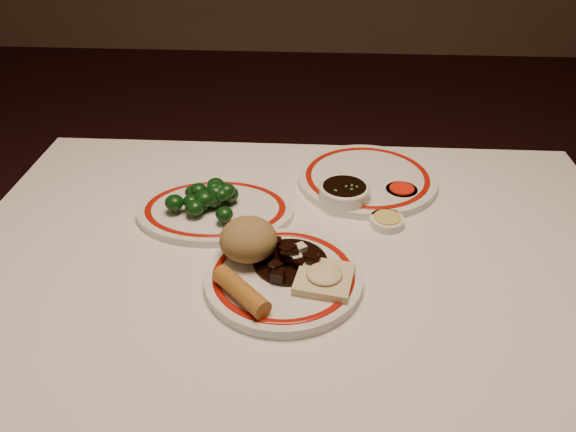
# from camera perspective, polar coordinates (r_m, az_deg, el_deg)

# --- Properties ---
(dining_table) EXTENTS (1.20, 0.90, 0.75)m
(dining_table) POSITION_cam_1_polar(r_m,az_deg,el_deg) (1.02, 0.86, -8.90)
(dining_table) COLOR white
(dining_table) RESTS_ON ground
(main_plate) EXTENTS (0.31, 0.31, 0.02)m
(main_plate) POSITION_cam_1_polar(r_m,az_deg,el_deg) (0.91, -0.46, -6.28)
(main_plate) COLOR silver
(main_plate) RESTS_ON dining_table
(rice_mound) EXTENTS (0.10, 0.10, 0.07)m
(rice_mound) POSITION_cam_1_polar(r_m,az_deg,el_deg) (0.93, -4.05, -2.38)
(rice_mound) COLOR olive
(rice_mound) RESTS_ON main_plate
(spring_roll) EXTENTS (0.10, 0.10, 0.03)m
(spring_roll) POSITION_cam_1_polar(r_m,az_deg,el_deg) (0.86, -4.77, -7.62)
(spring_roll) COLOR #AF702B
(spring_roll) RESTS_ON main_plate
(fried_wonton) EXTENTS (0.10, 0.10, 0.02)m
(fried_wonton) POSITION_cam_1_polar(r_m,az_deg,el_deg) (0.89, 3.71, -6.22)
(fried_wonton) COLOR beige
(fried_wonton) RESTS_ON main_plate
(stirfry_heap) EXTENTS (0.12, 0.12, 0.03)m
(stirfry_heap) POSITION_cam_1_polar(r_m,az_deg,el_deg) (0.92, 0.37, -4.49)
(stirfry_heap) COLOR black
(stirfry_heap) RESTS_ON main_plate
(broccoli_plate) EXTENTS (0.31, 0.27, 0.02)m
(broccoli_plate) POSITION_cam_1_polar(r_m,az_deg,el_deg) (1.08, -7.37, 0.59)
(broccoli_plate) COLOR silver
(broccoli_plate) RESTS_ON dining_table
(broccoli_pile) EXTENTS (0.13, 0.13, 0.05)m
(broccoli_pile) POSITION_cam_1_polar(r_m,az_deg,el_deg) (1.07, -7.94, 1.99)
(broccoli_pile) COLOR #23471C
(broccoli_pile) RESTS_ON broccoli_plate
(soy_bowl) EXTENTS (0.10, 0.10, 0.04)m
(soy_bowl) POSITION_cam_1_polar(r_m,az_deg,el_deg) (1.10, 5.71, 2.11)
(soy_bowl) COLOR silver
(soy_bowl) RESTS_ON dining_table
(sweet_sour_dish) EXTENTS (0.06, 0.06, 0.02)m
(sweet_sour_dish) POSITION_cam_1_polar(r_m,az_deg,el_deg) (1.15, 11.44, 2.40)
(sweet_sour_dish) COLOR silver
(sweet_sour_dish) RESTS_ON dining_table
(mustard_dish) EXTENTS (0.06, 0.06, 0.02)m
(mustard_dish) POSITION_cam_1_polar(r_m,az_deg,el_deg) (1.06, 10.01, -0.51)
(mustard_dish) COLOR silver
(mustard_dish) RESTS_ON dining_table
(far_plate) EXTENTS (0.36, 0.36, 0.02)m
(far_plate) POSITION_cam_1_polar(r_m,az_deg,el_deg) (1.19, 8.04, 3.77)
(far_plate) COLOR silver
(far_plate) RESTS_ON dining_table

